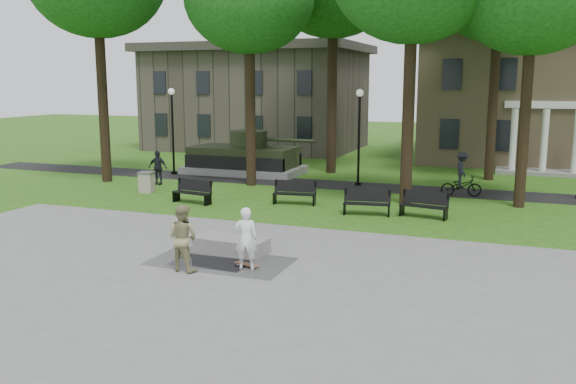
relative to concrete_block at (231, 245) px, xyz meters
name	(u,v)px	position (x,y,z in m)	size (l,w,h in m)	color
ground	(247,246)	(0.14, 0.82, -0.24)	(120.00, 120.00, 0.00)	#245413
plaza	(160,299)	(0.14, -4.18, -0.23)	(22.00, 16.00, 0.02)	gray
footpath	(347,186)	(0.14, 12.82, -0.24)	(44.00, 2.60, 0.01)	black
building_right	(557,93)	(10.14, 26.82, 4.10)	(17.00, 12.00, 8.60)	#9E8460
building_left	(258,101)	(-10.86, 27.32, 3.35)	(15.00, 10.00, 7.20)	#4C443D
lamp_left	(172,124)	(-9.86, 13.12, 2.55)	(0.36, 0.36, 4.73)	black
lamp_mid	(359,129)	(0.64, 13.12, 2.55)	(0.36, 0.36, 4.73)	black
tank_monument	(245,158)	(-6.32, 14.82, 0.61)	(7.45, 3.40, 2.40)	gray
puddle	(211,263)	(-0.07, -1.19, -0.22)	(2.20, 1.20, 0.00)	black
concrete_block	(231,245)	(0.00, 0.00, 0.00)	(2.20, 1.00, 0.45)	gray
skateboard	(247,265)	(1.03, -1.16, -0.19)	(0.78, 0.20, 0.07)	brown
skateboarder	(246,238)	(1.12, -1.38, 0.65)	(0.64, 0.42, 1.74)	white
friend_watching	(182,238)	(-0.44, -2.09, 0.70)	(0.89, 0.70, 1.84)	#928E5E
pedestrian_walker	(158,168)	(-8.81, 9.84, 0.61)	(1.00, 0.42, 1.71)	black
cyclist	(461,178)	(5.69, 11.86, 0.58)	(1.90, 1.13, 2.02)	black
park_bench_0	(193,191)	(-4.86, 6.33, 0.28)	(1.85, 0.82, 1.00)	black
park_bench_1	(295,192)	(-0.70, 7.61, 0.28)	(1.84, 0.75, 1.00)	black
park_bench_2	(367,202)	(2.63, 6.65, 0.28)	(1.85, 0.78, 1.00)	black
park_bench_3	(424,204)	(4.75, 6.95, 0.28)	(1.85, 0.83, 1.00)	black
trash_bin	(147,182)	(-8.13, 7.82, 0.24)	(0.78, 0.78, 0.96)	#A19985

